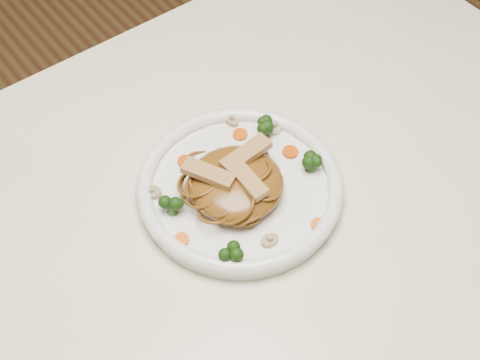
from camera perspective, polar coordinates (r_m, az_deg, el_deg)
table at (r=0.94m, az=-1.82°, el=-8.26°), size 1.20×0.80×0.75m
plate at (r=0.89m, az=0.00°, el=-0.87°), size 0.33×0.33×0.02m
noodle_mound at (r=0.86m, az=-0.35°, el=-0.27°), size 0.14×0.14×0.04m
chicken_a at (r=0.86m, az=0.49°, el=2.14°), size 0.07×0.03×0.01m
chicken_b at (r=0.84m, az=-2.63°, el=0.54°), size 0.05×0.07×0.01m
chicken_c at (r=0.84m, az=0.60°, el=0.08°), size 0.02×0.06×0.01m
broccoli_0 at (r=0.93m, az=2.09°, el=4.46°), size 0.03×0.03×0.03m
broccoli_1 at (r=0.85m, az=-5.64°, el=-2.01°), size 0.03×0.03×0.03m
broccoli_2 at (r=0.80m, az=-0.69°, el=-6.14°), size 0.04×0.04×0.03m
broccoli_3 at (r=0.89m, az=5.91°, el=1.54°), size 0.04×0.04×0.03m
carrot_0 at (r=0.93m, az=0.01°, el=3.76°), size 0.02×0.02×0.00m
carrot_1 at (r=0.84m, az=-4.80°, el=-4.89°), size 0.02×0.02×0.00m
carrot_2 at (r=0.92m, az=4.16°, el=2.31°), size 0.02×0.02×0.00m
carrot_3 at (r=0.91m, az=-4.53°, el=1.53°), size 0.02×0.02×0.00m
carrot_4 at (r=0.85m, az=6.43°, el=-3.66°), size 0.02×0.02×0.00m
mushroom_0 at (r=0.83m, az=2.44°, el=-4.98°), size 0.02×0.02×0.01m
mushroom_1 at (r=0.94m, az=2.86°, el=4.40°), size 0.04×0.04×0.01m
mushroom_2 at (r=0.88m, az=-7.30°, el=-0.98°), size 0.04×0.04×0.01m
mushroom_3 at (r=0.95m, az=-0.68°, el=4.92°), size 0.02×0.02×0.01m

